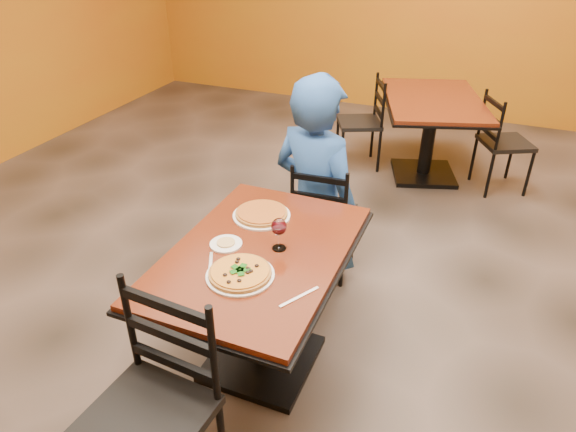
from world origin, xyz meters
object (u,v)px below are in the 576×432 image
at_px(chair_main_near, 145,421).
at_px(chair_second_left, 359,123).
at_px(side_plate, 226,244).
at_px(wine_glass, 279,233).
at_px(diner, 317,179).
at_px(pizza_far, 262,213).
at_px(table_main, 260,282).
at_px(plate_main, 240,275).
at_px(chair_main_far, 324,216).
at_px(pizza_main, 240,272).
at_px(table_second, 431,119).
at_px(chair_second_right, 505,143).
at_px(plate_far, 262,215).

height_order(chair_main_near, chair_second_left, chair_main_near).
xyz_separation_m(side_plate, wine_glass, (0.25, 0.07, 0.08)).
distance_m(diner, pizza_far, 0.67).
relative_size(table_main, plate_main, 3.97).
height_order(chair_main_near, wine_glass, chair_main_near).
xyz_separation_m(chair_main_far, plate_main, (-0.01, -1.18, 0.34)).
xyz_separation_m(chair_main_near, pizza_main, (0.09, 0.65, 0.28)).
height_order(diner, plate_main, diner).
bearing_deg(chair_main_far, side_plate, 75.04).
relative_size(table_second, pizza_far, 5.11).
distance_m(chair_main_near, plate_main, 0.71).
relative_size(chair_second_right, plate_main, 2.77).
bearing_deg(side_plate, table_main, 5.62).
bearing_deg(plate_main, chair_second_left, 94.59).
relative_size(diner, plate_far, 4.41).
relative_size(plate_far, wine_glass, 1.72).
bearing_deg(chair_main_far, chair_second_right, -125.51).
bearing_deg(pizza_far, chair_second_right, 63.43).
relative_size(chair_second_right, side_plate, 5.36).
height_order(table_second, chair_main_far, chair_main_far).
bearing_deg(table_main, wine_glass, 32.51).
bearing_deg(pizza_far, chair_second_left, 92.43).
bearing_deg(pizza_main, table_second, 81.84).
height_order(table_second, side_plate, side_plate).
xyz_separation_m(table_main, chair_main_near, (-0.08, -0.86, -0.07)).
relative_size(table_second, plate_far, 4.62).
height_order(table_main, plate_main, plate_main).
relative_size(chair_second_left, side_plate, 5.36).
distance_m(diner, plate_far, 0.67).
distance_m(table_second, chair_main_far, 1.79).
distance_m(table_second, chair_main_near, 3.60).
distance_m(chair_main_far, plate_main, 1.23).
xyz_separation_m(chair_second_right, side_plate, (-1.25, -2.72, 0.33)).
bearing_deg(pizza_far, table_main, -67.90).
bearing_deg(side_plate, chair_main_far, 79.17).
height_order(chair_main_near, side_plate, chair_main_near).
bearing_deg(table_second, chair_main_far, -103.23).
bearing_deg(chair_second_left, pizza_main, -20.20).
bearing_deg(wine_glass, pizza_far, 130.21).
bearing_deg(plate_far, diner, 82.95).
xyz_separation_m(plate_main, side_plate, (-0.18, 0.20, 0.00)).
relative_size(chair_main_far, side_plate, 5.22).
height_order(diner, pizza_main, diner).
xyz_separation_m(table_second, plate_main, (-0.42, -2.92, 0.20)).
height_order(diner, wine_glass, diner).
bearing_deg(table_main, pizza_far, 112.10).
bearing_deg(chair_main_near, table_second, 86.14).
height_order(plate_main, pizza_main, pizza_main).
height_order(chair_second_left, diner, diner).
relative_size(table_second, chair_second_left, 1.67).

